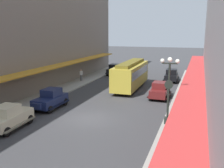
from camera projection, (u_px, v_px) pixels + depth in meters
The scene contains 14 objects.
ground_plane at pixel (89, 119), 21.49m from camera, with size 200.00×200.00×0.00m, color #38383A.
sidewalk_left at pixel (15, 109), 23.87m from camera, with size 3.00×60.00×0.15m, color #99968E.
sidewalk_right at pixel (181, 129), 19.09m from camera, with size 3.00×60.00×0.15m, color #99968E.
parked_car_0 at pixel (50, 98), 24.30m from camera, with size 2.16×4.27×1.84m.
parked_car_1 at pixel (160, 90), 27.87m from camera, with size 2.17×4.27×1.84m.
parked_car_2 at pixel (172, 75), 37.10m from camera, with size 2.24×4.30×1.84m.
parked_car_3 at pixel (115, 69), 42.80m from camera, with size 2.21×4.29×1.84m.
parked_car_4 at pixel (9, 117), 19.15m from camera, with size 2.28×4.31×1.84m.
streetcar at pixel (131, 74), 32.38m from camera, with size 2.61×9.62×3.46m.
lamp_post_with_clock at pixel (169, 88), 19.36m from camera, with size 1.42×0.44×5.16m.
fire_hydrant at pixel (48, 95), 27.01m from camera, with size 0.24×0.24×0.82m.
pedestrian_0 at pixel (191, 111), 20.23m from camera, with size 0.36×0.28×1.67m.
pedestrian_1 at pixel (187, 85), 29.98m from camera, with size 0.36×0.24×1.64m.
pedestrian_2 at pixel (81, 75), 37.02m from camera, with size 0.36×0.24×1.64m.
Camera 1 is at (8.50, -18.71, 7.19)m, focal length 41.22 mm.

